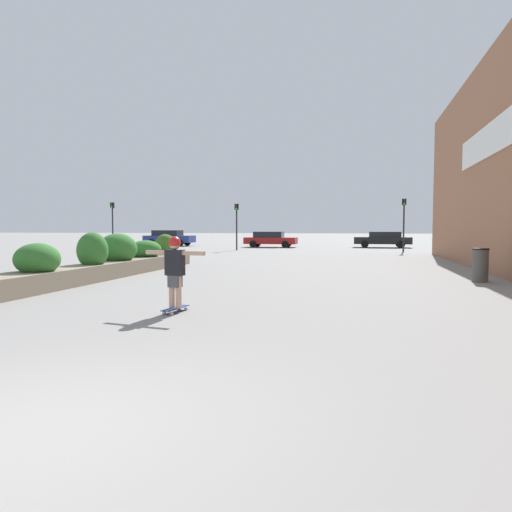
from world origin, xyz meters
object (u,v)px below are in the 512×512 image
Objects in this scene: trash_bin at (480,265)px; car_center_right at (169,238)px; car_center_left at (270,239)px; traffic_light_left at (237,219)px; skateboard at (175,309)px; traffic_light_far_left at (112,218)px; car_leftmost at (383,239)px; traffic_light_right at (404,216)px; skateboarder at (175,265)px.

trash_bin is 32.69m from car_center_right.
car_center_left is 1.29× the size of traffic_light_left.
skateboard is 0.76× the size of trash_bin.
skateboard is at bearing -57.67° from traffic_light_far_left.
traffic_light_right reaches higher than car_leftmost.
skateboarder is at bearing -77.63° from traffic_light_left.
skateboard is at bearing -136.32° from trash_bin.
traffic_light_far_left is at bearing -16.00° from car_center_right.
car_center_right is at bearing 123.03° from skateboarder.
trash_bin is at bearing 40.18° from car_center_right.
car_center_right is 7.23m from traffic_light_far_left.
traffic_light_left is (-5.45, 24.86, 2.31)m from skateboard.
skateboarder is 0.29× the size of car_leftmost.
car_center_right is (-9.91, 0.95, 0.06)m from car_center_left.
skateboarder is 29.71m from traffic_light_far_left.
traffic_light_far_left is at bearing 131.71° from skateboarder.
skateboard is at bearing 23.65° from car_center_right.
trash_bin is 29.44m from traffic_light_far_left.
car_center_left is at bearing 76.59° from traffic_light_left.
car_center_left is at bearing 150.56° from traffic_light_right.
skateboarder is 0.40× the size of traffic_light_left.
traffic_light_left is 0.94× the size of traffic_light_far_left.
skateboard is 0.56× the size of skateboarder.
car_center_right is (-13.93, 31.81, -0.16)m from skateboarder.
car_leftmost is 1.36× the size of traffic_light_left.
skateboard is 0.87m from skateboarder.
traffic_light_left reaches higher than skateboarder.
traffic_light_far_left is (-22.43, 0.18, 0.02)m from traffic_light_right.
traffic_light_right is at bearing -172.40° from car_leftmost.
traffic_light_left reaches higher than car_center_right.
car_leftmost is 1.04× the size of car_center_right.
traffic_light_far_left reaches higher than trash_bin.
car_center_left is (-4.02, 30.86, -0.22)m from skateboarder.
car_center_left is at bearing 84.52° from car_center_right.
trash_bin is at bearing -88.10° from traffic_light_right.
skateboarder reaches higher than trash_bin.
trash_bin is 0.23× the size of car_center_left.
traffic_light_right is (1.00, -7.48, 1.78)m from car_leftmost.
skateboard is 0.21× the size of traffic_light_right.
traffic_light_right is at bearing 0.10° from traffic_light_left.
car_leftmost is at bearing 89.63° from skateboarder.
traffic_light_left reaches higher than trash_bin.
skateboard is 0.17× the size of car_leftmost.
skateboarder is at bearing -136.32° from trash_bin.
traffic_light_left is (-5.45, 24.86, 1.44)m from skateboarder.
traffic_light_left is at bearing -13.41° from car_center_left.
traffic_light_far_left is at bearing 131.71° from skateboard.
skateboarder is at bearing -57.67° from traffic_light_far_left.
skateboard is 0.18× the size of car_center_left.
trash_bin is 0.28× the size of traffic_light_far_left.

